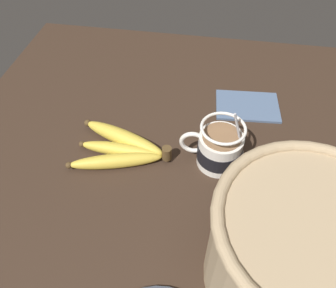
{
  "coord_description": "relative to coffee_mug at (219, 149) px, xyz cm",
  "views": [
    {
      "loc": [
        -2.74,
        40.28,
        56.38
      ],
      "look_at": [
        4.36,
        -2.93,
        7.51
      ],
      "focal_mm": 35.0,
      "sensor_mm": 36.0,
      "label": 1
    }
  ],
  "objects": [
    {
      "name": "table",
      "position": [
        5.85,
        3.71,
        -5.63
      ],
      "size": [
        106.18,
        106.18,
        3.02
      ],
      "color": "#332319",
      "rests_on": "ground"
    },
    {
      "name": "coffee_mug",
      "position": [
        0.0,
        0.0,
        0.0
      ],
      "size": [
        13.67,
        8.99,
        13.86
      ],
      "color": "white",
      "rests_on": "table"
    },
    {
      "name": "banana_bunch",
      "position": [
        20.21,
        0.95,
        -2.49
      ],
      "size": [
        20.89,
        15.13,
        4.02
      ],
      "color": "#4C381E",
      "rests_on": "table"
    },
    {
      "name": "woven_basket",
      "position": [
        -12.01,
        22.14,
        5.56
      ],
      "size": [
        26.79,
        26.79,
        18.49
      ],
      "color": "tan",
      "rests_on": "table"
    },
    {
      "name": "napkin",
      "position": [
        -6.23,
        -18.34,
        -3.82
      ],
      "size": [
        15.77,
        11.59,
        0.6
      ],
      "color": "slate",
      "rests_on": "table"
    }
  ]
}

